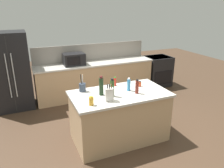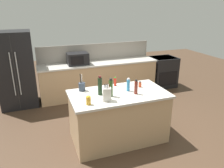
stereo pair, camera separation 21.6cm
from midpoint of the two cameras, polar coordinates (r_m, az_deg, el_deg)
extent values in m
plane|color=#473323|center=(4.34, 3.11, -13.93)|extent=(14.00, 14.00, 0.00)
cube|color=tan|center=(6.09, -2.32, 1.17)|extent=(3.20, 0.62, 0.90)
cube|color=beige|center=(5.95, -2.38, 5.45)|extent=(3.24, 0.66, 0.04)
cube|color=gray|center=(6.19, -3.32, 8.38)|extent=(3.20, 0.03, 0.46)
cube|color=tan|center=(4.10, 3.23, -8.71)|extent=(1.68, 0.90, 0.90)
cube|color=beige|center=(3.90, 3.36, -2.64)|extent=(1.74, 0.96, 0.04)
cube|color=black|center=(5.75, -22.80, 3.40)|extent=(0.86, 0.72, 1.85)
cube|color=#2D2D2D|center=(5.40, -22.90, 2.37)|extent=(0.01, 0.00, 1.76)
cylinder|color=#ADB2B7|center=(5.39, -23.53, 2.24)|extent=(0.02, 0.02, 1.02)
cylinder|color=#ADB2B7|center=(5.38, -22.27, 2.40)|extent=(0.02, 0.02, 1.02)
cube|color=black|center=(6.95, 13.92, 3.09)|extent=(0.76, 0.64, 0.92)
cube|color=black|center=(6.73, 15.35, 1.38)|extent=(0.61, 0.01, 0.41)
cube|color=black|center=(6.84, 14.23, 6.69)|extent=(0.68, 0.58, 0.02)
cube|color=black|center=(5.77, -7.89, 6.56)|extent=(0.54, 0.38, 0.30)
cube|color=black|center=(5.58, -7.93, 6.08)|extent=(0.33, 0.01, 0.21)
cube|color=beige|center=(3.54, 0.47, -2.76)|extent=(0.15, 0.13, 0.22)
cylinder|color=black|center=(3.48, -0.05, -0.58)|extent=(0.02, 0.02, 0.07)
cylinder|color=black|center=(3.48, 0.48, -0.57)|extent=(0.02, 0.02, 0.07)
cylinder|color=brown|center=(3.49, 1.01, -0.55)|extent=(0.02, 0.02, 0.07)
cylinder|color=#333D4C|center=(3.98, -6.32, -0.75)|extent=(0.12, 0.12, 0.15)
cylinder|color=olive|center=(3.94, -6.23, 1.43)|extent=(0.01, 0.05, 0.18)
cylinder|color=black|center=(3.93, -6.68, 1.35)|extent=(0.01, 0.05, 0.18)
cylinder|color=#B2B2B7|center=(3.92, -6.32, 1.29)|extent=(0.01, 0.03, 0.18)
cylinder|color=red|center=(4.21, 2.29, 0.55)|extent=(0.05, 0.05, 0.15)
cylinder|color=green|center=(4.18, 2.31, 1.67)|extent=(0.03, 0.03, 0.02)
cylinder|color=#B73D1E|center=(4.19, 8.79, -0.19)|extent=(0.06, 0.06, 0.09)
cylinder|color=black|center=(4.18, 8.83, 0.51)|extent=(0.04, 0.04, 0.02)
cylinder|color=#3384BC|center=(3.96, 5.81, -0.36)|extent=(0.06, 0.06, 0.22)
cylinder|color=white|center=(3.92, 5.87, 1.29)|extent=(0.04, 0.04, 0.03)
cylinder|color=#2D4C1E|center=(3.70, 1.33, -1.16)|extent=(0.07, 0.07, 0.29)
cylinder|color=black|center=(3.65, 1.35, 1.19)|extent=(0.05, 0.05, 0.03)
cylinder|color=maroon|center=(3.84, 7.90, -0.95)|extent=(0.06, 0.06, 0.23)
cylinder|color=black|center=(3.80, 7.99, 0.88)|extent=(0.04, 0.04, 0.03)
cylinder|color=gold|center=(3.43, -4.37, -4.39)|extent=(0.08, 0.08, 0.13)
cylinder|color=gold|center=(3.40, -4.40, -3.26)|extent=(0.05, 0.05, 0.02)
cylinder|color=black|center=(3.76, -1.52, -0.65)|extent=(0.08, 0.08, 0.31)
cylinder|color=#4C1919|center=(3.70, -1.54, 1.82)|extent=(0.05, 0.05, 0.04)
camera|label=1|loc=(0.11, -88.52, 0.54)|focal=35.00mm
camera|label=2|loc=(0.11, 91.48, -0.54)|focal=35.00mm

